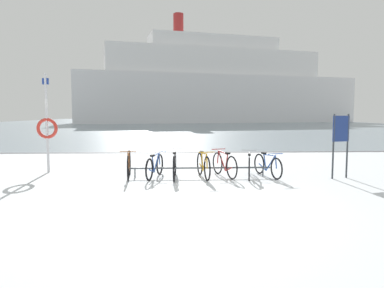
{
  "coord_description": "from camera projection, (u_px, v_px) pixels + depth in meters",
  "views": [
    {
      "loc": [
        0.04,
        -7.0,
        1.9
      ],
      "look_at": [
        0.58,
        5.28,
        0.83
      ],
      "focal_mm": 32.8,
      "sensor_mm": 36.0,
      "label": 1
    }
  ],
  "objects": [
    {
      "name": "bicycle_6",
      "position": [
        268.0,
        165.0,
        10.55
      ],
      "size": [
        0.57,
        1.63,
        0.75
      ],
      "color": "black",
      "rests_on": "ground"
    },
    {
      "name": "ferry_ship",
      "position": [
        217.0,
        88.0,
        72.96
      ],
      "size": [
        58.91,
        23.9,
        21.66
      ],
      "color": "white",
      "rests_on": "ground"
    },
    {
      "name": "bicycle_1",
      "position": [
        155.0,
        166.0,
        10.38
      ],
      "size": [
        0.55,
        1.65,
        0.76
      ],
      "color": "black",
      "rests_on": "ground"
    },
    {
      "name": "bicycle_2",
      "position": [
        175.0,
        165.0,
        10.29
      ],
      "size": [
        0.46,
        1.79,
        0.85
      ],
      "color": "black",
      "rests_on": "ground"
    },
    {
      "name": "bike_rack",
      "position": [
        199.0,
        168.0,
        10.45
      ],
      "size": [
        4.26,
        0.05,
        0.31
      ],
      "color": "#4C5156",
      "rests_on": "ground"
    },
    {
      "name": "bicycle_4",
      "position": [
        224.0,
        165.0,
        10.55
      ],
      "size": [
        0.63,
        1.59,
        0.81
      ],
      "color": "black",
      "rests_on": "ground"
    },
    {
      "name": "bicycle_3",
      "position": [
        203.0,
        165.0,
        10.34
      ],
      "size": [
        0.46,
        1.65,
        0.82
      ],
      "color": "black",
      "rests_on": "ground"
    },
    {
      "name": "ground",
      "position": [
        176.0,
        125.0,
        60.78
      ],
      "size": [
        80.0,
        132.0,
        0.08
      ],
      "color": "silver"
    },
    {
      "name": "bicycle_5",
      "position": [
        249.0,
        165.0,
        10.45
      ],
      "size": [
        0.52,
        1.71,
        0.78
      ],
      "color": "black",
      "rests_on": "ground"
    },
    {
      "name": "info_sign",
      "position": [
        341.0,
        135.0,
        10.19
      ],
      "size": [
        0.54,
        0.18,
        1.89
      ],
      "color": "#33383D",
      "rests_on": "ground"
    },
    {
      "name": "bicycle_0",
      "position": [
        129.0,
        165.0,
        10.3
      ],
      "size": [
        0.46,
        1.68,
        0.85
      ],
      "color": "black",
      "rests_on": "ground"
    },
    {
      "name": "rescue_post",
      "position": [
        47.0,
        125.0,
        11.21
      ],
      "size": [
        0.67,
        0.1,
        3.17
      ],
      "color": "silver",
      "rests_on": "ground"
    }
  ]
}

